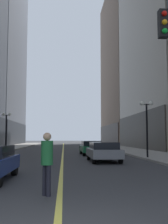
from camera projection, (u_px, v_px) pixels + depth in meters
ground_plane at (63, 149)px, 38.89m from camera, size 200.00×200.00×0.00m
sidewalk_left at (4, 149)px, 38.31m from camera, size 4.50×78.00×0.15m
sidewalk_right at (121, 148)px, 39.49m from camera, size 4.50×78.00×0.15m
lane_centre_stripe at (63, 149)px, 38.89m from camera, size 0.16×70.00×0.01m
building_right_far at (132, 66)px, 66.62m from camera, size 11.77×26.00×37.79m
car_grey at (103, 151)px, 18.63m from camera, size 1.97×4.48×1.32m
car_green at (91, 147)px, 25.74m from camera, size 1.91×4.37×1.32m
pedestrian_in_green_parka at (47, 159)px, 7.83m from camera, size 0.48×0.48×1.77m
street_lamp_left_far at (6, 123)px, 31.20m from camera, size 1.06×0.36×4.43m
street_lamp_right_mid at (147, 116)px, 21.08m from camera, size 1.06×0.36×4.43m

